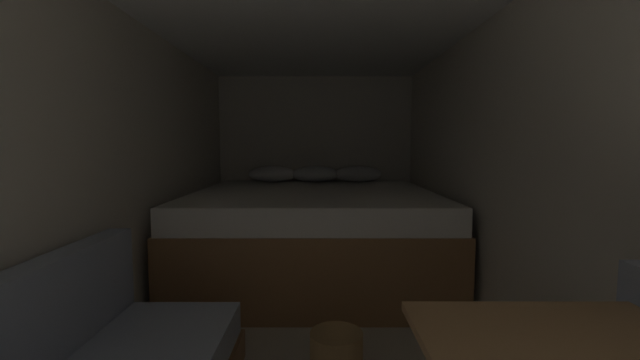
# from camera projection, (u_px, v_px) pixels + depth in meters

# --- Properties ---
(ground_plane) EXTENTS (6.96, 6.96, 0.00)m
(ground_plane) POSITION_uv_depth(u_px,v_px,m) (309.00, 354.00, 2.25)
(ground_plane) COLOR #B2A893
(wall_back) EXTENTS (2.34, 0.05, 1.99)m
(wall_back) POSITION_uv_depth(u_px,v_px,m) (314.00, 162.00, 4.66)
(wall_back) COLOR beige
(wall_back) RESTS_ON ground
(wall_left) EXTENTS (0.05, 4.96, 1.99)m
(wall_left) POSITION_uv_depth(u_px,v_px,m) (100.00, 181.00, 2.16)
(wall_left) COLOR beige
(wall_left) RESTS_ON ground
(wall_right) EXTENTS (0.05, 4.96, 1.99)m
(wall_right) POSITION_uv_depth(u_px,v_px,m) (516.00, 181.00, 2.17)
(wall_right) COLOR beige
(wall_right) RESTS_ON ground
(bed) EXTENTS (2.12, 2.09, 0.97)m
(bed) POSITION_uv_depth(u_px,v_px,m) (312.00, 232.00, 3.62)
(bed) COLOR olive
(bed) RESTS_ON ground
(wicker_basket) EXTENTS (0.27, 0.27, 0.25)m
(wicker_basket) POSITION_uv_depth(u_px,v_px,m) (335.00, 356.00, 2.01)
(wicker_basket) COLOR olive
(wicker_basket) RESTS_ON ground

